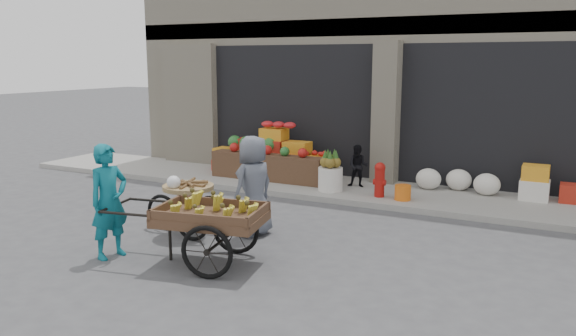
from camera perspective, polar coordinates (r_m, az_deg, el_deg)
The scene contains 13 objects.
ground at distance 8.60m, azimuth -0.43°, elevation -8.49°, with size 80.00×80.00×0.00m, color #424244.
sidewalk at distance 12.23m, azimuth 8.46°, elevation -2.44°, with size 18.00×2.20×0.12m, color gray.
building at distance 15.69m, azimuth 13.52°, elevation 12.49°, with size 14.00×6.45×7.00m.
fruit_display at distance 13.33m, azimuth -1.24°, elevation 1.47°, with size 3.10×1.12×1.24m.
pineapple_bin at distance 11.96m, azimuth 4.33°, elevation -1.13°, with size 0.52×0.52×0.50m, color silver.
fire_hydrant at distance 11.51m, azimuth 9.30°, elevation -1.03°, with size 0.22×0.22×0.71m.
orange_bucket at distance 11.38m, azimuth 11.58°, elevation -2.46°, with size 0.32×0.32×0.30m, color orange.
right_bay_goods at distance 12.20m, azimuth 21.14°, elevation -1.42°, with size 3.35×0.60×0.70m.
seated_person at distance 12.32m, azimuth 7.14°, elevation 0.20°, with size 0.45×0.35×0.93m, color black.
banana_cart at distance 7.96m, azimuth -8.23°, elevation -4.50°, with size 2.63×1.45×1.04m.
vendor_woman at distance 8.56m, azimuth -17.72°, elevation -3.24°, with size 0.61×0.40×1.68m, color #0F6574.
tricycle_cart at distance 9.44m, azimuth -10.10°, elevation -3.31°, with size 1.43×0.86×0.95m.
vendor_grey at distance 9.21m, azimuth -3.52°, elevation -1.82°, with size 0.81×0.53×1.66m, color slate.
Camera 1 is at (3.74, -7.20, 2.86)m, focal length 35.00 mm.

